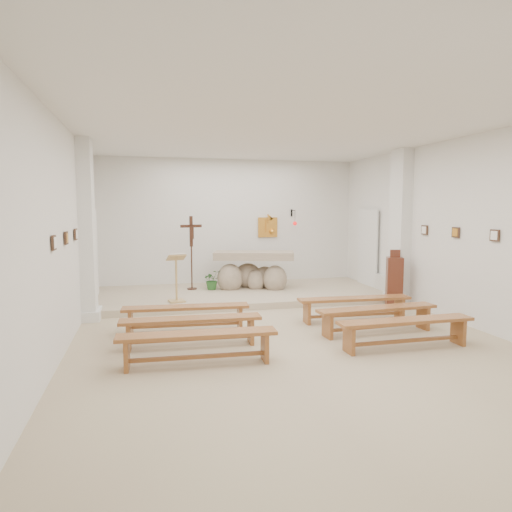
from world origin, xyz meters
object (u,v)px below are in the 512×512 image
object	(u,v)px
altar	(253,273)
bench_left_third	(198,341)
bench_right_third	(406,326)
donation_pedestal	(394,281)
bench_right_front	(354,303)
crucifix_stand	(191,247)
lectern	(176,278)
bench_right_second	(377,314)
bench_left_second	(191,325)
bench_left_front	(186,312)

from	to	relation	value
altar	bench_left_third	world-z (taller)	altar
bench_right_third	bench_left_third	bearing A→B (deg)	179.72
donation_pedestal	bench_right_front	bearing A→B (deg)	-122.03
crucifix_stand	bench_left_third	xyz separation A→B (m)	(-0.45, -5.19, -0.86)
donation_pedestal	bench_right_front	size ratio (longest dim) A/B	0.57
lectern	altar	bearing A→B (deg)	22.38
bench_right_second	bench_left_third	size ratio (longest dim) A/B	1.00
bench_left_third	bench_right_second	bearing A→B (deg)	18.16
crucifix_stand	bench_left_second	xyz separation A→B (m)	(-0.45, -4.30, -0.86)
donation_pedestal	bench_right_third	world-z (taller)	donation_pedestal
bench_left_third	bench_left_second	bearing A→B (deg)	92.69
altar	bench_right_third	world-z (taller)	altar
bench_left_third	lectern	bearing A→B (deg)	93.21
altar	bench_left_second	world-z (taller)	altar
crucifix_stand	bench_right_front	world-z (taller)	crucifix_stand
bench_left_third	bench_right_third	world-z (taller)	same
bench_left_second	altar	bearing A→B (deg)	66.80
donation_pedestal	bench_right_second	size ratio (longest dim) A/B	0.57
lectern	bench_left_third	world-z (taller)	lectern
crucifix_stand	bench_right_third	world-z (taller)	crucifix_stand
altar	bench_right_front	xyz separation A→B (m)	(1.26, -3.20, -0.19)
altar	lectern	bearing A→B (deg)	-131.44
bench_right_second	crucifix_stand	bearing A→B (deg)	119.12
altar	bench_left_third	bearing A→B (deg)	-95.61
lectern	bench_right_front	size ratio (longest dim) A/B	0.48
bench_right_front	bench_right_third	distance (m)	1.79
bench_right_front	bench_left_second	world-z (taller)	same
crucifix_stand	bench_left_front	size ratio (longest dim) A/B	0.82
lectern	bench_right_third	distance (m)	4.95
crucifix_stand	bench_left_third	bearing A→B (deg)	-111.71
altar	donation_pedestal	distance (m)	3.47
lectern	crucifix_stand	size ratio (longest dim) A/B	0.59
lectern	crucifix_stand	bearing A→B (deg)	61.89
crucifix_stand	donation_pedestal	xyz separation A→B (m)	(4.27, -2.33, -0.65)
donation_pedestal	bench_left_second	world-z (taller)	donation_pedestal
bench_right_front	crucifix_stand	bearing A→B (deg)	131.93
crucifix_stand	donation_pedestal	size ratio (longest dim) A/B	1.45
lectern	crucifix_stand	world-z (taller)	crucifix_stand
bench_left_front	bench_left_second	distance (m)	0.89
bench_left_third	donation_pedestal	bearing A→B (deg)	33.99
bench_left_front	bench_right_front	world-z (taller)	same
crucifix_stand	bench_right_second	size ratio (longest dim) A/B	0.82
altar	bench_left_front	world-z (taller)	altar
lectern	bench_right_second	size ratio (longest dim) A/B	0.48
bench_left_second	bench_right_third	bearing A→B (deg)	-12.99
bench_left_front	bench_left_second	world-z (taller)	same
bench_left_front	bench_right_second	bearing A→B (deg)	-11.45
bench_right_front	bench_left_third	distance (m)	3.69
altar	bench_right_second	size ratio (longest dim) A/B	0.96
bench_right_front	bench_right_second	size ratio (longest dim) A/B	1.00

